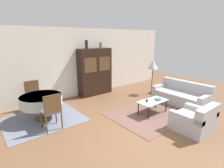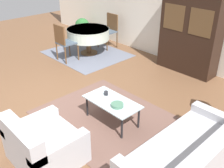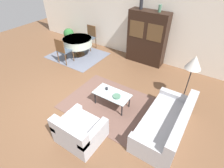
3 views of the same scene
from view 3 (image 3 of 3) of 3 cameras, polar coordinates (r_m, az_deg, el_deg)
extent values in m
plane|color=brown|center=(5.28, -14.00, -5.32)|extent=(14.00, 14.00, 0.00)
cube|color=silver|center=(7.16, 6.17, 19.70)|extent=(10.00, 0.06, 2.70)
cube|color=brown|center=(5.01, -0.54, -6.63)|extent=(2.52, 1.92, 0.01)
cube|color=slate|center=(7.58, -11.13, 9.20)|extent=(2.14, 1.81, 0.01)
cube|color=#B2B2B7|center=(4.41, 16.54, -12.71)|extent=(0.91, 1.93, 0.41)
cube|color=#B2B2B7|center=(4.11, 22.17, -10.96)|extent=(0.20, 1.93, 0.36)
cube|color=#B2B2B7|center=(3.66, 12.34, -19.24)|extent=(0.91, 0.16, 0.12)
cube|color=#B2B2B7|center=(4.88, 20.59, -3.69)|extent=(0.91, 0.16, 0.12)
cube|color=#B2B2B7|center=(4.17, -10.01, -15.24)|extent=(0.94, 0.86, 0.40)
cube|color=#B2B2B7|center=(3.75, -14.07, -14.94)|extent=(0.94, 0.20, 0.34)
cube|color=#B2B2B7|center=(4.18, -14.45, -10.49)|extent=(0.16, 0.86, 0.12)
cube|color=#B2B2B7|center=(3.79, -5.88, -15.57)|extent=(0.16, 0.86, 0.12)
cylinder|color=black|center=(4.93, -5.54, -4.52)|extent=(0.04, 0.04, 0.40)
cylinder|color=black|center=(4.56, 3.24, -8.54)|extent=(0.04, 0.04, 0.40)
cylinder|color=black|center=(5.16, -2.83, -2.09)|extent=(0.04, 0.04, 0.40)
cylinder|color=black|center=(4.82, 5.68, -5.68)|extent=(0.04, 0.04, 0.40)
cube|color=silver|center=(4.71, 0.00, -3.25)|extent=(0.99, 0.52, 0.02)
cube|color=black|center=(6.72, 11.33, 14.46)|extent=(1.41, 0.46, 1.92)
cube|color=brown|center=(6.52, 7.99, 17.29)|extent=(0.54, 0.01, 0.57)
cube|color=brown|center=(6.28, 13.70, 15.84)|extent=(0.54, 0.01, 0.57)
cylinder|color=brown|center=(7.61, -10.71, 9.52)|extent=(0.48, 0.48, 0.03)
cylinder|color=brown|center=(7.52, -10.88, 10.83)|extent=(0.14, 0.14, 0.42)
cylinder|color=beige|center=(7.37, -11.21, 13.34)|extent=(1.16, 1.16, 0.30)
cylinder|color=beige|center=(7.32, -11.34, 14.30)|extent=(1.17, 1.17, 0.03)
cylinder|color=brown|center=(7.33, -14.83, 9.72)|extent=(0.04, 0.04, 0.47)
cylinder|color=brown|center=(7.06, -12.52, 8.99)|extent=(0.04, 0.04, 0.47)
cylinder|color=brown|center=(7.10, -17.15, 8.37)|extent=(0.04, 0.04, 0.47)
cylinder|color=brown|center=(6.82, -14.86, 7.58)|extent=(0.04, 0.04, 0.47)
cube|color=#475666|center=(6.96, -15.17, 10.51)|extent=(0.44, 0.44, 0.04)
cube|color=brown|center=(6.74, -16.75, 11.77)|extent=(0.44, 0.04, 0.47)
cylinder|color=brown|center=(7.73, -7.15, 12.15)|extent=(0.04, 0.04, 0.47)
cylinder|color=brown|center=(7.98, -9.45, 12.75)|extent=(0.04, 0.04, 0.47)
cylinder|color=brown|center=(8.01, -5.28, 13.20)|extent=(0.04, 0.04, 0.47)
cylinder|color=brown|center=(8.25, -7.57, 13.77)|extent=(0.04, 0.04, 0.47)
cube|color=#475666|center=(7.89, -7.51, 14.66)|extent=(0.44, 0.44, 0.04)
cube|color=brown|center=(7.94, -6.71, 16.85)|extent=(0.44, 0.04, 0.47)
cylinder|color=black|center=(5.55, 21.99, -4.62)|extent=(0.28, 0.28, 0.02)
cylinder|color=black|center=(5.23, 23.36, -0.08)|extent=(0.03, 0.03, 1.08)
cone|color=beige|center=(4.88, 25.32, 6.44)|extent=(0.41, 0.41, 0.36)
cylinder|color=#232328|center=(4.82, -1.76, -1.50)|extent=(0.07, 0.07, 0.07)
cylinder|color=#4C7A60|center=(4.58, 1.51, -4.05)|extent=(0.21, 0.21, 0.05)
cylinder|color=#232328|center=(6.52, 9.53, 24.35)|extent=(0.12, 0.12, 0.32)
cylinder|color=#4C7A60|center=(6.29, 15.36, 22.72)|extent=(0.10, 0.10, 0.23)
cylinder|color=#4C4C51|center=(8.91, -13.68, 13.89)|extent=(0.35, 0.35, 0.21)
sphere|color=#2D6B33|center=(8.80, -13.97, 15.71)|extent=(0.48, 0.48, 0.48)
camera|label=1|loc=(6.29, -58.43, 9.69)|focal=28.00mm
camera|label=2|loc=(1.12, 66.73, -33.11)|focal=42.00mm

